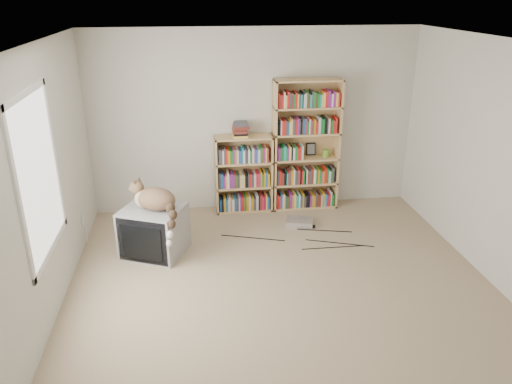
{
  "coord_description": "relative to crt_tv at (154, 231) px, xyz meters",
  "views": [
    {
      "loc": [
        -0.88,
        -4.18,
        2.93
      ],
      "look_at": [
        -0.18,
        1.0,
        0.81
      ],
      "focal_mm": 35.0,
      "sensor_mm": 36.0,
      "label": 1
    }
  ],
  "objects": [
    {
      "name": "floor",
      "position": [
        1.37,
        -1.22,
        -0.29
      ],
      "size": [
        4.5,
        5.0,
        0.01
      ],
      "primitive_type": "cube",
      "color": "tan",
      "rests_on": "ground"
    },
    {
      "name": "wall_back",
      "position": [
        1.37,
        1.28,
        0.96
      ],
      "size": [
        4.5,
        0.02,
        2.5
      ],
      "primitive_type": "cube",
      "color": "beige",
      "rests_on": "floor"
    },
    {
      "name": "wall_left",
      "position": [
        -0.88,
        -1.22,
        0.96
      ],
      "size": [
        0.02,
        5.0,
        2.5
      ],
      "primitive_type": "cube",
      "color": "beige",
      "rests_on": "floor"
    },
    {
      "name": "ceiling",
      "position": [
        1.37,
        -1.22,
        2.21
      ],
      "size": [
        4.5,
        5.0,
        0.02
      ],
      "primitive_type": "cube",
      "color": "white",
      "rests_on": "wall_back"
    },
    {
      "name": "window",
      "position": [
        -0.87,
        -1.02,
        1.11
      ],
      "size": [
        0.02,
        1.22,
        1.52
      ],
      "primitive_type": "cube",
      "color": "white",
      "rests_on": "wall_left"
    },
    {
      "name": "crt_tv",
      "position": [
        0.0,
        0.0,
        0.0
      ],
      "size": [
        0.85,
        0.82,
        0.58
      ],
      "rotation": [
        0.0,
        0.0,
        -0.42
      ],
      "color": "#97979A",
      "rests_on": "floor"
    },
    {
      "name": "cat",
      "position": [
        0.07,
        -0.11,
        0.39
      ],
      "size": [
        0.63,
        0.74,
        0.58
      ],
      "rotation": [
        0.0,
        0.0,
        -0.47
      ],
      "color": "#332015",
      "rests_on": "crt_tv"
    },
    {
      "name": "bookcase_tall",
      "position": [
        2.07,
        1.14,
        0.58
      ],
      "size": [
        0.92,
        0.3,
        1.84
      ],
      "color": "tan",
      "rests_on": "floor"
    },
    {
      "name": "bookcase_short",
      "position": [
        1.19,
        1.14,
        0.21
      ],
      "size": [
        0.79,
        0.3,
        1.09
      ],
      "color": "tan",
      "rests_on": "floor"
    },
    {
      "name": "book_stack",
      "position": [
        1.15,
        1.13,
        0.89
      ],
      "size": [
        0.22,
        0.29,
        0.19
      ],
      "primitive_type": "cube",
      "color": "red",
      "rests_on": "bookcase_short"
    },
    {
      "name": "green_mug",
      "position": [
        2.35,
        1.12,
        0.51
      ],
      "size": [
        0.09,
        0.09,
        0.1
      ],
      "primitive_type": "cylinder",
      "color": "#61992B",
      "rests_on": "bookcase_tall"
    },
    {
      "name": "framed_print",
      "position": [
        2.16,
        1.22,
        0.55
      ],
      "size": [
        0.13,
        0.05,
        0.18
      ],
      "primitive_type": "cube",
      "rotation": [
        -0.17,
        0.0,
        0.0
      ],
      "color": "black",
      "rests_on": "bookcase_tall"
    },
    {
      "name": "dvd_player",
      "position": [
        1.87,
        0.51,
        -0.25
      ],
      "size": [
        0.4,
        0.33,
        0.08
      ],
      "primitive_type": "cube",
      "rotation": [
        0.0,
        0.0,
        -0.26
      ],
      "color": "silver",
      "rests_on": "floor"
    },
    {
      "name": "wall_outlet",
      "position": [
        -0.87,
        0.34,
        0.03
      ],
      "size": [
        0.01,
        0.08,
        0.13
      ],
      "primitive_type": "cube",
      "color": "silver",
      "rests_on": "wall_left"
    },
    {
      "name": "floor_cables",
      "position": [
        1.7,
        0.05,
        -0.28
      ],
      "size": [
        1.2,
        0.7,
        0.01
      ],
      "primitive_type": null,
      "color": "black",
      "rests_on": "floor"
    }
  ]
}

